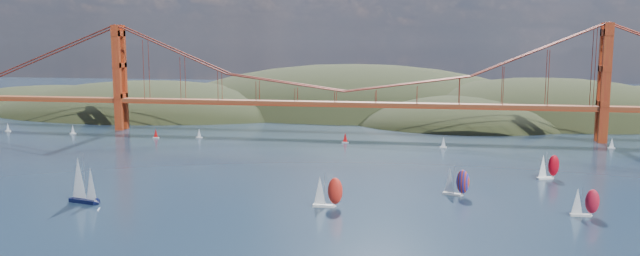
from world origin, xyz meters
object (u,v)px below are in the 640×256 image
object	(u,v)px
sloop_navy	(82,181)
racer_1	(584,202)
racer_rwb	(456,181)
racer_3	(548,166)
racer_0	(327,191)

from	to	relation	value
sloop_navy	racer_1	size ratio (longest dim) A/B	1.75
racer_1	racer_rwb	size ratio (longest dim) A/B	0.91
racer_rwb	racer_3	bearing A→B (deg)	65.42
sloop_navy	racer_rwb	size ratio (longest dim) A/B	1.59
sloop_navy	racer_3	size ratio (longest dim) A/B	1.59
racer_0	racer_rwb	xyz separation A→B (m)	(36.32, 20.00, -0.20)
racer_1	racer_rwb	world-z (taller)	racer_rwb
sloop_navy	racer_rwb	xyz separation A→B (m)	(107.12, 27.48, -2.13)
racer_3	racer_rwb	distance (m)	43.17
sloop_navy	racer_0	bearing A→B (deg)	19.69
racer_0	racer_1	xyz separation A→B (m)	(69.42, 2.84, -0.61)
racer_3	racer_rwb	size ratio (longest dim) A/B	0.99
racer_1	racer_3	distance (m)	46.33
sloop_navy	racer_0	size ratio (longest dim) A/B	1.52
racer_3	racer_rwb	xyz separation A→B (m)	(-31.84, -29.15, 0.02)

